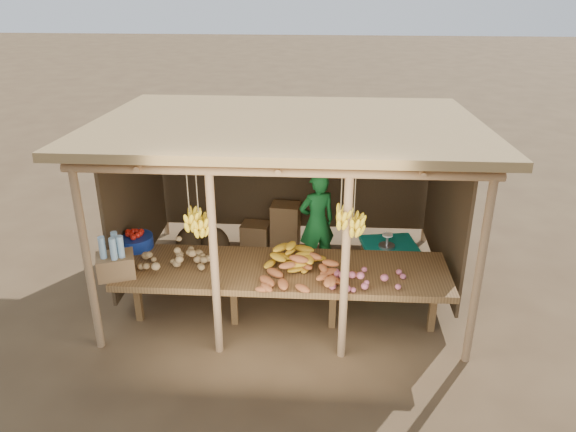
{
  "coord_description": "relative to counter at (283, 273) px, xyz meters",
  "views": [
    {
      "loc": [
        0.42,
        -6.72,
        4.09
      ],
      "look_at": [
        0.0,
        0.0,
        1.05
      ],
      "focal_mm": 35.0,
      "sensor_mm": 36.0,
      "label": 1
    }
  ],
  "objects": [
    {
      "name": "carton_stack",
      "position": [
        -0.27,
        2.14,
        -0.43
      ],
      "size": [
        0.92,
        0.37,
        0.69
      ],
      "color": "olive",
      "rests_on": "ground"
    },
    {
      "name": "stall_structure",
      "position": [
        -0.01,
        0.96,
        1.18
      ],
      "size": [
        4.7,
        3.5,
        2.43
      ],
      "color": "#A57D55",
      "rests_on": "ground"
    },
    {
      "name": "ground",
      "position": [
        -0.0,
        0.95,
        -0.74
      ],
      "size": [
        60.0,
        60.0,
        0.0
      ],
      "primitive_type": "plane",
      "color": "brown",
      "rests_on": "ground"
    },
    {
      "name": "potato_heap",
      "position": [
        -1.3,
        -0.06,
        0.24
      ],
      "size": [
        1.01,
        0.84,
        0.36
      ],
      "primitive_type": null,
      "rotation": [
        0.0,
        0.0,
        -0.42
      ],
      "color": "#A18153",
      "rests_on": "counter"
    },
    {
      "name": "sweet_potato_heap",
      "position": [
        0.31,
        -0.23,
        0.24
      ],
      "size": [
        1.15,
        0.88,
        0.36
      ],
      "primitive_type": null,
      "rotation": [
        0.0,
        0.0,
        0.3
      ],
      "color": "#AD592C",
      "rests_on": "counter"
    },
    {
      "name": "onion_heap",
      "position": [
        0.98,
        -0.28,
        0.24
      ],
      "size": [
        0.83,
        0.51,
        0.36
      ],
      "primitive_type": null,
      "rotation": [
        0.0,
        0.0,
        -0.03
      ],
      "color": "#C35E72",
      "rests_on": "counter"
    },
    {
      "name": "tomato_basin",
      "position": [
        -1.9,
        0.42,
        0.16
      ],
      "size": [
        0.44,
        0.44,
        0.23
      ],
      "rotation": [
        0.0,
        0.0,
        0.11
      ],
      "color": "navy",
      "rests_on": "counter"
    },
    {
      "name": "bottle_box",
      "position": [
        -1.9,
        -0.28,
        0.26
      ],
      "size": [
        0.5,
        0.45,
        0.52
      ],
      "color": "olive",
      "rests_on": "counter"
    },
    {
      "name": "burlap_sacks",
      "position": [
        -1.34,
        1.67,
        -0.49
      ],
      "size": [
        0.82,
        0.43,
        0.58
      ],
      "color": "#463520",
      "rests_on": "ground"
    },
    {
      "name": "tarp_crate",
      "position": [
        1.36,
        1.02,
        -0.39
      ],
      "size": [
        0.8,
        0.72,
        0.85
      ],
      "color": "brown",
      "rests_on": "ground"
    },
    {
      "name": "banana_pile",
      "position": [
        0.12,
        0.05,
        0.24
      ],
      "size": [
        0.77,
        0.6,
        0.35
      ],
      "primitive_type": null,
      "rotation": [
        0.0,
        0.0,
        0.32
      ],
      "color": "gold",
      "rests_on": "counter"
    },
    {
      "name": "vendor",
      "position": [
        0.38,
        1.45,
        -0.0
      ],
      "size": [
        0.63,
        0.54,
        1.48
      ],
      "primitive_type": "imported",
      "rotation": [
        0.0,
        0.0,
        3.55
      ],
      "color": "#1A7830",
      "rests_on": "ground"
    },
    {
      "name": "counter",
      "position": [
        0.0,
        0.0,
        0.0
      ],
      "size": [
        3.9,
        1.05,
        0.8
      ],
      "color": "brown",
      "rests_on": "ground"
    }
  ]
}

